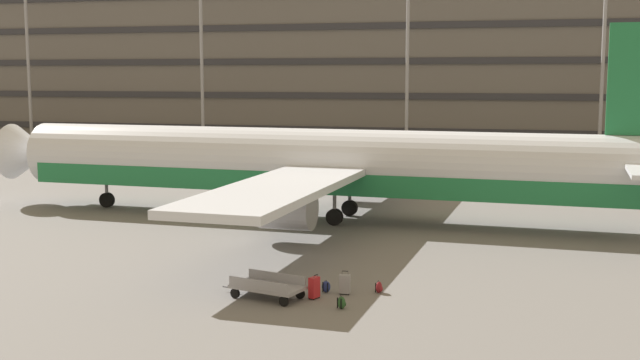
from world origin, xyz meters
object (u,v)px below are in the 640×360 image
object	(u,v)px
suitcase_purple	(314,287)
baggage_cart	(267,287)
backpack_large	(326,287)
backpack_navy	(342,303)
backpack_laid_flat	(379,288)
airliner	(325,165)
suitcase_red	(345,284)

from	to	relation	value
suitcase_purple	baggage_cart	bearing A→B (deg)	-166.68
backpack_large	backpack_navy	xyz separation A→B (m)	(1.04, -1.92, 0.00)
backpack_laid_flat	baggage_cart	xyz separation A→B (m)	(-3.77, -1.76, 0.22)
airliner	backpack_laid_flat	world-z (taller)	airliner
suitcase_red	backpack_large	distance (m)	0.76
baggage_cart	backpack_large	bearing A→B (deg)	35.87
backpack_large	airliner	bearing A→B (deg)	104.51
airliner	backpack_laid_flat	distance (m)	15.65
backpack_large	backpack_navy	world-z (taller)	backpack_navy
airliner	backpack_navy	bearing A→B (deg)	-73.76
airliner	suitcase_red	distance (m)	15.72
suitcase_red	backpack_large	size ratio (longest dim) A/B	1.81
suitcase_purple	backpack_navy	xyz separation A→B (m)	(1.24, -0.97, -0.21)
suitcase_purple	backpack_large	size ratio (longest dim) A/B	1.87
suitcase_red	airliner	bearing A→B (deg)	107.03
airliner	backpack_large	bearing A→B (deg)	-75.49
backpack_navy	airliner	bearing A→B (deg)	106.24
suitcase_red	backpack_navy	world-z (taller)	suitcase_red
suitcase_red	baggage_cart	world-z (taller)	suitcase_red
backpack_large	baggage_cart	bearing A→B (deg)	-144.13
suitcase_red	suitcase_purple	distance (m)	1.26
airliner	backpack_navy	world-z (taller)	airliner
suitcase_red	backpack_large	xyz separation A→B (m)	(-0.73, 0.10, -0.19)
airliner	suitcase_red	size ratio (longest dim) A/B	47.77
baggage_cart	airliner	bearing A→B (deg)	96.93
backpack_large	backpack_navy	bearing A→B (deg)	-61.56
airliner	backpack_laid_flat	bearing A→B (deg)	-68.17
suitcase_purple	backpack_laid_flat	distance (m)	2.54
suitcase_red	suitcase_purple	world-z (taller)	suitcase_purple
airliner	backpack_laid_flat	size ratio (longest dim) A/B	88.25
backpack_large	backpack_navy	distance (m)	2.18
suitcase_red	baggage_cart	xyz separation A→B (m)	(-2.58, -1.24, 0.03)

